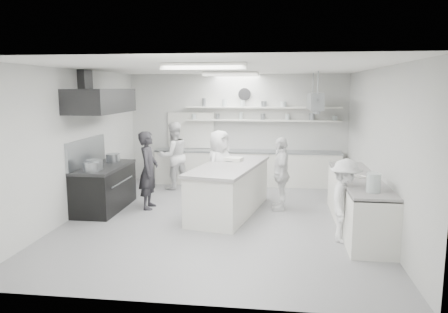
# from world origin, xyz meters

# --- Properties ---
(floor) EXTENTS (6.00, 7.00, 0.02)m
(floor) POSITION_xyz_m (0.00, 0.00, -0.01)
(floor) COLOR #9D9D9F
(floor) RESTS_ON ground
(ceiling) EXTENTS (6.00, 7.00, 0.02)m
(ceiling) POSITION_xyz_m (0.00, 0.00, 3.01)
(ceiling) COLOR white
(ceiling) RESTS_ON wall_back
(wall_back) EXTENTS (6.00, 0.04, 3.00)m
(wall_back) POSITION_xyz_m (0.00, 3.50, 1.50)
(wall_back) COLOR #BDBDBD
(wall_back) RESTS_ON floor
(wall_front) EXTENTS (6.00, 0.04, 3.00)m
(wall_front) POSITION_xyz_m (0.00, -3.50, 1.50)
(wall_front) COLOR #BDBDBD
(wall_front) RESTS_ON floor
(wall_left) EXTENTS (0.04, 7.00, 3.00)m
(wall_left) POSITION_xyz_m (-3.00, 0.00, 1.50)
(wall_left) COLOR #BDBDBD
(wall_left) RESTS_ON floor
(wall_right) EXTENTS (0.04, 7.00, 3.00)m
(wall_right) POSITION_xyz_m (3.00, 0.00, 1.50)
(wall_right) COLOR #BDBDBD
(wall_right) RESTS_ON floor
(stove) EXTENTS (0.80, 1.80, 0.90)m
(stove) POSITION_xyz_m (-2.60, 0.40, 0.45)
(stove) COLOR black
(stove) RESTS_ON floor
(exhaust_hood) EXTENTS (0.85, 2.00, 0.50)m
(exhaust_hood) POSITION_xyz_m (-2.60, 0.40, 2.35)
(exhaust_hood) COLOR #2C2C2D
(exhaust_hood) RESTS_ON wall_left
(back_counter) EXTENTS (5.00, 0.60, 0.92)m
(back_counter) POSITION_xyz_m (0.30, 3.20, 0.46)
(back_counter) COLOR white
(back_counter) RESTS_ON floor
(shelf_lower) EXTENTS (4.20, 0.26, 0.04)m
(shelf_lower) POSITION_xyz_m (0.70, 3.37, 1.75)
(shelf_lower) COLOR white
(shelf_lower) RESTS_ON wall_back
(shelf_upper) EXTENTS (4.20, 0.26, 0.04)m
(shelf_upper) POSITION_xyz_m (0.70, 3.37, 2.10)
(shelf_upper) COLOR white
(shelf_upper) RESTS_ON wall_back
(pass_through_window) EXTENTS (1.30, 0.04, 1.00)m
(pass_through_window) POSITION_xyz_m (-1.30, 3.48, 1.45)
(pass_through_window) COLOR black
(pass_through_window) RESTS_ON wall_back
(wall_clock) EXTENTS (0.32, 0.05, 0.32)m
(wall_clock) POSITION_xyz_m (0.20, 3.46, 2.45)
(wall_clock) COLOR silver
(wall_clock) RESTS_ON wall_back
(right_counter) EXTENTS (0.74, 3.30, 0.94)m
(right_counter) POSITION_xyz_m (2.65, -0.20, 0.47)
(right_counter) COLOR white
(right_counter) RESTS_ON floor
(pot_rack) EXTENTS (0.30, 1.60, 0.40)m
(pot_rack) POSITION_xyz_m (2.00, 2.40, 2.30)
(pot_rack) COLOR #94999F
(pot_rack) RESTS_ON ceiling
(light_fixture_front) EXTENTS (1.30, 0.25, 0.10)m
(light_fixture_front) POSITION_xyz_m (0.00, -1.80, 2.94)
(light_fixture_front) COLOR white
(light_fixture_front) RESTS_ON ceiling
(light_fixture_rear) EXTENTS (1.30, 0.25, 0.10)m
(light_fixture_rear) POSITION_xyz_m (0.00, 1.80, 2.94)
(light_fixture_rear) COLOR white
(light_fixture_rear) RESTS_ON ceiling
(prep_island) EXTENTS (1.51, 2.82, 0.98)m
(prep_island) POSITION_xyz_m (0.13, 0.47, 0.49)
(prep_island) COLOR white
(prep_island) RESTS_ON floor
(stove_pot) EXTENTS (0.34, 0.34, 0.26)m
(stove_pot) POSITION_xyz_m (-2.60, -0.06, 1.04)
(stove_pot) COLOR #94999F
(stove_pot) RESTS_ON stove
(cook_stove) EXTENTS (0.45, 0.65, 1.70)m
(cook_stove) POSITION_xyz_m (-1.66, 0.58, 0.85)
(cook_stove) COLOR #28272B
(cook_stove) RESTS_ON floor
(cook_back) EXTENTS (1.08, 1.05, 1.75)m
(cook_back) POSITION_xyz_m (-1.56, 2.45, 0.88)
(cook_back) COLOR white
(cook_back) RESTS_ON floor
(cook_island_left) EXTENTS (0.82, 0.97, 1.69)m
(cook_island_left) POSITION_xyz_m (-0.17, 1.06, 0.85)
(cook_island_left) COLOR white
(cook_island_left) RESTS_ON floor
(cook_island_right) EXTENTS (0.41, 0.94, 1.58)m
(cook_island_right) POSITION_xyz_m (1.21, 0.85, 0.79)
(cook_island_right) COLOR white
(cook_island_right) RESTS_ON floor
(cook_right) EXTENTS (0.81, 1.05, 1.44)m
(cook_right) POSITION_xyz_m (2.28, -1.00, 0.72)
(cook_right) COLOR white
(cook_right) RESTS_ON floor
(bowl_island_a) EXTENTS (0.32, 0.32, 0.07)m
(bowl_island_a) POSITION_xyz_m (0.11, 0.91, 1.02)
(bowl_island_a) COLOR #94999F
(bowl_island_a) RESTS_ON prep_island
(bowl_island_b) EXTENTS (0.25, 0.25, 0.06)m
(bowl_island_b) POSITION_xyz_m (0.27, 0.97, 1.01)
(bowl_island_b) COLOR white
(bowl_island_b) RESTS_ON prep_island
(bowl_right) EXTENTS (0.30, 0.30, 0.06)m
(bowl_right) POSITION_xyz_m (2.65, -0.22, 0.97)
(bowl_right) COLOR white
(bowl_right) RESTS_ON right_counter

